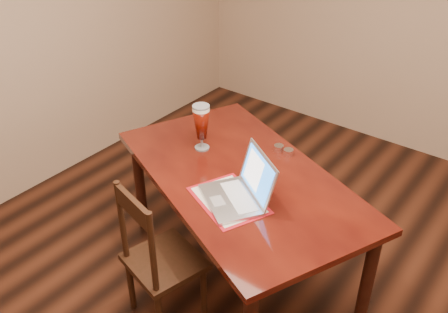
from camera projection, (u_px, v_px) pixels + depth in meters
The scene contains 3 objects.
room_shell at pixel (275, 31), 2.00m from camera, with size 4.51×5.01×2.71m.
dining_table at pixel (239, 186), 2.95m from camera, with size 1.86×1.49×1.07m.
dining_chair at pixel (159, 260), 2.77m from camera, with size 0.48×0.46×0.93m.
Camera 1 is at (1.03, -1.68, 2.40)m, focal length 40.00 mm.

